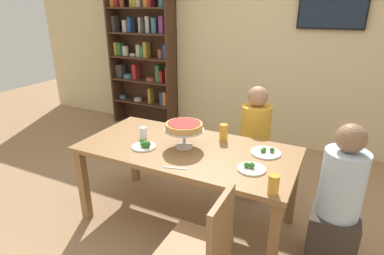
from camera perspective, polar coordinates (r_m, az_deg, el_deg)
The scene contains 17 objects.
ground_plane at distance 3.07m, azimuth -0.86°, elevation -16.32°, with size 12.00×12.00×0.00m, color #9E7A56.
rear_partition at distance 4.53m, azimuth 12.21°, elevation 14.83°, with size 8.00×0.12×2.80m, color beige.
dining_table at distance 2.72m, azimuth -0.93°, elevation -5.29°, with size 1.84×0.90×0.74m.
bookshelf at distance 5.13m, azimuth -8.90°, elevation 13.23°, with size 1.10×0.30×2.21m.
television at distance 4.28m, azimuth 24.20°, elevation 19.01°, with size 0.77×0.05×0.45m.
diner_far_right at distance 3.32m, azimuth 11.20°, elevation -3.74°, with size 0.34×0.34×1.15m.
diner_head_east at distance 2.59m, azimuth 24.93°, elevation -13.23°, with size 0.34×0.34×1.15m.
chair_near_right at distance 2.07m, azimuth 2.10°, elevation -20.83°, with size 0.40×0.40×0.87m.
deep_dish_pizza_stand at distance 2.62m, azimuth -1.45°, elevation -0.02°, with size 0.34×0.34×0.22m.
salad_plate_near_diner at distance 2.64m, azimuth 13.29°, elevation -4.40°, with size 0.25×0.25×0.06m.
salad_plate_far_diner at distance 2.70m, azimuth -8.66°, elevation -3.25°, with size 0.21×0.21×0.07m.
salad_plate_spare at distance 2.37m, azimuth 10.71°, elevation -7.28°, with size 0.21×0.21×0.06m.
beer_glass_amber_tall at distance 2.09m, azimuth 14.63°, elevation -10.01°, with size 0.07×0.07×0.13m, color gold.
beer_glass_amber_short at distance 2.80m, azimuth 5.77°, elevation -0.93°, with size 0.07×0.07×0.16m, color gold.
water_glass_clear_near at distance 2.88m, azimuth -8.84°, elevation -0.95°, with size 0.07×0.07×0.11m, color white.
cutlery_fork_near at distance 3.01m, azimuth 0.73°, elevation -0.74°, with size 0.18×0.02×0.01m, color silver.
cutlery_knife_near at distance 2.35m, azimuth -3.09°, elevation -7.40°, with size 0.18×0.02×0.01m, color silver.
Camera 1 is at (1.11, -2.16, 1.87)m, focal length 29.27 mm.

